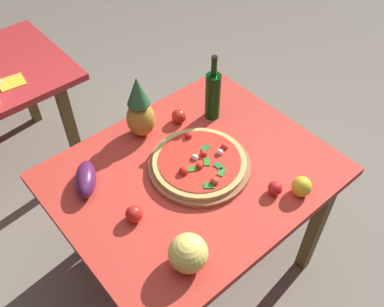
% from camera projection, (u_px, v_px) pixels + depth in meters
% --- Properties ---
extents(ground_plane, '(10.00, 10.00, 0.00)m').
position_uv_depth(ground_plane, '(193.00, 256.00, 2.47)').
color(ground_plane, gray).
extents(display_table, '(1.22, 0.99, 0.76)m').
position_uv_depth(display_table, '(193.00, 184.00, 1.98)').
color(display_table, brown).
rests_on(display_table, ground_plane).
extents(pizza_board, '(0.47, 0.47, 0.02)m').
position_uv_depth(pizza_board, '(199.00, 165.00, 1.92)').
color(pizza_board, '#975939').
rests_on(pizza_board, display_table).
extents(pizza, '(0.43, 0.43, 0.06)m').
position_uv_depth(pizza, '(199.00, 161.00, 1.90)').
color(pizza, tan).
rests_on(pizza, pizza_board).
extents(wine_bottle, '(0.08, 0.08, 0.36)m').
position_uv_depth(wine_bottle, '(213.00, 95.00, 2.07)').
color(wine_bottle, black).
rests_on(wine_bottle, display_table).
extents(pineapple_left, '(0.14, 0.14, 0.34)m').
position_uv_depth(pineapple_left, '(140.00, 110.00, 1.98)').
color(pineapple_left, '#B8852D').
rests_on(pineapple_left, display_table).
extents(melon, '(0.15, 0.15, 0.15)m').
position_uv_depth(melon, '(188.00, 253.00, 1.55)').
color(melon, '#F1DA62').
rests_on(melon, display_table).
extents(bell_pepper, '(0.09, 0.09, 0.10)m').
position_uv_depth(bell_pepper, '(302.00, 187.00, 1.80)').
color(bell_pepper, yellow).
rests_on(bell_pepper, display_table).
extents(eggplant, '(0.18, 0.22, 0.09)m').
position_uv_depth(eggplant, '(86.00, 179.00, 1.83)').
color(eggplant, '#521B44').
rests_on(eggplant, display_table).
extents(tomato_by_bottle, '(0.07, 0.07, 0.07)m').
position_uv_depth(tomato_by_bottle, '(134.00, 214.00, 1.71)').
color(tomato_by_bottle, red).
rests_on(tomato_by_bottle, display_table).
extents(tomato_near_board, '(0.07, 0.07, 0.07)m').
position_uv_depth(tomato_near_board, '(179.00, 116.00, 2.11)').
color(tomato_near_board, red).
rests_on(tomato_near_board, display_table).
extents(tomato_at_corner, '(0.06, 0.06, 0.06)m').
position_uv_depth(tomato_at_corner, '(275.00, 188.00, 1.81)').
color(tomato_at_corner, red).
rests_on(tomato_at_corner, display_table).
extents(napkin_folded, '(0.16, 0.14, 0.01)m').
position_uv_depth(napkin_folded, '(12.00, 82.00, 2.36)').
color(napkin_folded, yellow).
rests_on(napkin_folded, background_table).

